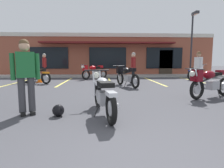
# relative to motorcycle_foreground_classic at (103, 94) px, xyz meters

# --- Properties ---
(ground_plane) EXTENTS (80.00, 80.00, 0.00)m
(ground_plane) POSITION_rel_motorcycle_foreground_classic_xyz_m (0.42, 1.77, -0.46)
(ground_plane) COLOR #3D3D42
(sidewalk_kerb) EXTENTS (22.00, 1.80, 0.14)m
(sidewalk_kerb) POSITION_rel_motorcycle_foreground_classic_xyz_m (0.42, 10.54, -0.39)
(sidewalk_kerb) COLOR #A8A59E
(sidewalk_kerb) RESTS_ON ground_plane
(brick_storefront_building) EXTENTS (17.40, 6.85, 3.42)m
(brick_storefront_building) POSITION_rel_motorcycle_foreground_classic_xyz_m (0.43, 14.27, 1.25)
(brick_storefront_building) COLOR brown
(brick_storefront_building) RESTS_ON ground_plane
(painted_stall_lines) EXTENTS (10.56, 4.80, 0.01)m
(painted_stall_lines) POSITION_rel_motorcycle_foreground_classic_xyz_m (0.42, 6.94, -0.46)
(painted_stall_lines) COLOR #DBCC4C
(painted_stall_lines) RESTS_ON ground_plane
(motorcycle_foreground_classic) EXTENTS (0.81, 2.09, 0.98)m
(motorcycle_foreground_classic) POSITION_rel_motorcycle_foreground_classic_xyz_m (0.00, 0.00, 0.00)
(motorcycle_foreground_classic) COLOR black
(motorcycle_foreground_classic) RESTS_ON ground_plane
(motorcycle_red_sportbike) EXTENTS (1.94, 1.21, 0.98)m
(motorcycle_red_sportbike) POSITION_rel_motorcycle_foreground_classic_xyz_m (-3.63, 6.17, 0.00)
(motorcycle_red_sportbike) COLOR black
(motorcycle_red_sportbike) RESTS_ON ground_plane
(motorcycle_black_cruiser) EXTENTS (1.94, 1.22, 0.98)m
(motorcycle_black_cruiser) POSITION_rel_motorcycle_foreground_classic_xyz_m (3.47, 1.80, 0.07)
(motorcycle_black_cruiser) COLOR black
(motorcycle_black_cruiser) RESTS_ON ground_plane
(motorcycle_silver_naked) EXTENTS (1.75, 1.53, 0.98)m
(motorcycle_silver_naked) POSITION_rel_motorcycle_foreground_classic_xyz_m (6.14, 8.04, 0.00)
(motorcycle_silver_naked) COLOR black
(motorcycle_silver_naked) RESTS_ON ground_plane
(motorcycle_green_cafe_racer) EXTENTS (1.76, 1.52, 0.98)m
(motorcycle_green_cafe_racer) POSITION_rel_motorcycle_foreground_classic_xyz_m (-0.61, 8.59, 0.07)
(motorcycle_green_cafe_racer) COLOR black
(motorcycle_green_cafe_racer) RESTS_ON ground_plane
(motorcycle_orange_scrambler) EXTENTS (1.08, 2.00, 0.98)m
(motorcycle_orange_scrambler) POSITION_rel_motorcycle_foreground_classic_xyz_m (1.11, 4.82, 0.07)
(motorcycle_orange_scrambler) COLOR black
(motorcycle_orange_scrambler) RESTS_ON ground_plane
(person_in_black_shirt) EXTENTS (0.28, 0.60, 1.68)m
(person_in_black_shirt) POSITION_rel_motorcycle_foreground_classic_xyz_m (1.68, 6.21, 0.49)
(person_in_black_shirt) COLOR black
(person_in_black_shirt) RESTS_ON ground_plane
(person_in_shorts_foreground) EXTENTS (0.59, 0.39, 1.68)m
(person_in_shorts_foreground) POSITION_rel_motorcycle_foreground_classic_xyz_m (-1.71, 0.08, 0.49)
(person_in_shorts_foreground) COLOR black
(person_in_shorts_foreground) RESTS_ON ground_plane
(person_by_back_row) EXTENTS (0.37, 0.60, 1.68)m
(person_by_back_row) POSITION_rel_motorcycle_foreground_classic_xyz_m (-3.63, 7.92, 0.49)
(person_by_back_row) COLOR black
(person_by_back_row) RESTS_ON ground_plane
(person_near_building) EXTENTS (0.31, 0.61, 1.68)m
(person_near_building) POSITION_rel_motorcycle_foreground_classic_xyz_m (4.76, 5.09, 0.49)
(person_near_building) COLOR black
(person_near_building) RESTS_ON ground_plane
(helmet_on_pavement) EXTENTS (0.26, 0.26, 0.26)m
(helmet_on_pavement) POSITION_rel_motorcycle_foreground_classic_xyz_m (-0.98, -0.10, -0.33)
(helmet_on_pavement) COLOR black
(helmet_on_pavement) RESTS_ON ground_plane
(traffic_cone) EXTENTS (0.34, 0.34, 0.53)m
(traffic_cone) POSITION_rel_motorcycle_foreground_classic_xyz_m (-3.56, 6.69, -0.20)
(traffic_cone) COLOR orange
(traffic_cone) RESTS_ON ground_plane
(parking_lot_lamp_post) EXTENTS (0.24, 0.76, 4.58)m
(parking_lot_lamp_post) POSITION_rel_motorcycle_foreground_classic_xyz_m (6.42, 9.32, 2.54)
(parking_lot_lamp_post) COLOR #2D2D33
(parking_lot_lamp_post) RESTS_ON ground_plane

